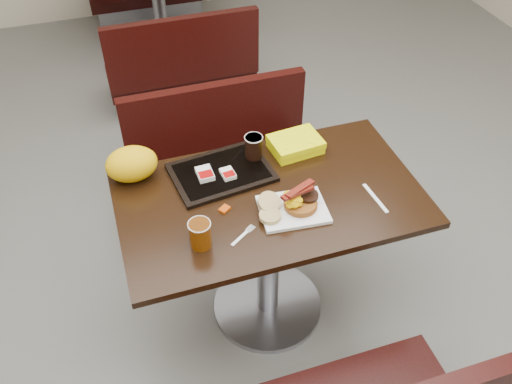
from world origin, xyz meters
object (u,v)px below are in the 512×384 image
object	(u,v)px
clamshell	(296,144)
table_near	(269,257)
platter	(293,209)
fork	(240,238)
table_far	(160,11)
hashbrown_sleeve_right	(228,174)
knife	(375,198)
paper_bag	(132,164)
bench_far_s	(179,56)
coffee_cup_far	(254,147)
hashbrown_sleeve_left	(205,174)
coffee_cup_near	(200,234)
bench_near_n	(226,163)
pancake_stack	(301,204)
tray	(221,173)

from	to	relation	value
clamshell	table_near	bearing A→B (deg)	-135.37
platter	fork	xyz separation A→B (m)	(-0.24, -0.07, -0.01)
table_far	hashbrown_sleeve_right	size ratio (longest dim) A/B	17.22
knife	paper_bag	xyz separation A→B (m)	(-0.88, 0.42, 0.07)
bench_far_s	fork	size ratio (longest dim) A/B	8.07
platter	coffee_cup_far	world-z (taller)	coffee_cup_far
hashbrown_sleeve_left	clamshell	xyz separation A→B (m)	(0.42, 0.07, -0.00)
fork	knife	distance (m)	0.57
hashbrown_sleeve_left	hashbrown_sleeve_right	size ratio (longest dim) A/B	1.22
clamshell	knife	bearing A→B (deg)	-69.68
fork	table_near	bearing A→B (deg)	11.54
bench_far_s	knife	world-z (taller)	knife
table_near	coffee_cup_near	xyz separation A→B (m)	(-0.32, -0.17, 0.43)
table_far	coffee_cup_near	size ratio (longest dim) A/B	11.09
table_near	coffee_cup_far	xyz separation A→B (m)	(0.01, 0.23, 0.44)
bench_near_n	knife	distance (m)	1.01
pancake_stack	hashbrown_sleeve_right	xyz separation A→B (m)	(-0.22, 0.25, -0.00)
bench_far_s	clamshell	size ratio (longest dim) A/B	4.69
table_near	knife	size ratio (longest dim) A/B	6.88
hashbrown_sleeve_left	paper_bag	world-z (taller)	paper_bag
table_near	coffee_cup_far	distance (m)	0.50
clamshell	coffee_cup_near	bearing A→B (deg)	-147.73
pancake_stack	tray	bearing A→B (deg)	129.32
fork	bench_near_n	bearing A→B (deg)	44.58
coffee_cup_far	clamshell	world-z (taller)	coffee_cup_far
paper_bag	pancake_stack	bearing A→B (deg)	-33.09
pancake_stack	clamshell	world-z (taller)	clamshell
table_near	coffee_cup_near	world-z (taller)	coffee_cup_near
knife	tray	distance (m)	0.63
table_near	tray	world-z (taller)	tray
paper_bag	knife	bearing A→B (deg)	-25.22
tray	knife	bearing A→B (deg)	-38.30
knife	coffee_cup_far	world-z (taller)	coffee_cup_far
bench_near_n	paper_bag	xyz separation A→B (m)	(-0.50, -0.43, 0.46)
knife	hashbrown_sleeve_left	world-z (taller)	hashbrown_sleeve_left
hashbrown_sleeve_left	paper_bag	size ratio (longest dim) A/B	0.40
platter	hashbrown_sleeve_left	size ratio (longest dim) A/B	3.00
bench_near_n	knife	xyz separation A→B (m)	(0.39, -0.84, 0.39)
table_far	clamshell	bearing A→B (deg)	-85.18
hashbrown_sleeve_right	coffee_cup_far	bearing A→B (deg)	26.25
table_far	coffee_cup_far	distance (m)	2.41
table_far	bench_far_s	bearing A→B (deg)	-90.00
coffee_cup_near	coffee_cup_far	distance (m)	0.52
platter	coffee_cup_far	size ratio (longest dim) A/B	2.55
clamshell	tray	bearing A→B (deg)	-176.24
table_far	pancake_stack	world-z (taller)	pancake_stack
knife	tray	size ratio (longest dim) A/B	0.44
table_near	paper_bag	world-z (taller)	paper_bag
coffee_cup_far	clamshell	distance (m)	0.20
platter	knife	world-z (taller)	platter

